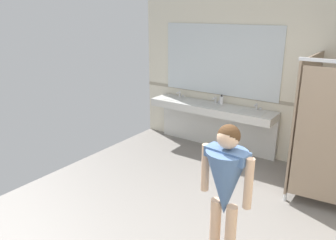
# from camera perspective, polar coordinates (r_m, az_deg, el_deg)

# --- Properties ---
(wall_back) EXTENTS (6.66, 0.12, 2.82)m
(wall_back) POSITION_cam_1_polar(r_m,az_deg,el_deg) (5.88, 23.82, 5.49)
(wall_back) COLOR beige
(wall_back) RESTS_ON ground_plane
(wall_back_tile_band) EXTENTS (6.66, 0.01, 0.06)m
(wall_back_tile_band) POSITION_cam_1_polar(r_m,az_deg,el_deg) (5.89, 23.25, 1.99)
(wall_back_tile_band) COLOR #9E937F
(wall_back_tile_band) RESTS_ON wall_back
(vanity_counter) EXTENTS (2.39, 0.52, 1.00)m
(vanity_counter) POSITION_cam_1_polar(r_m,az_deg,el_deg) (6.36, 7.61, 0.62)
(vanity_counter) COLOR silver
(vanity_counter) RESTS_ON ground_plane
(mirror_panel) EXTENTS (2.29, 0.02, 1.27)m
(mirror_panel) POSITION_cam_1_polar(r_m,az_deg,el_deg) (6.29, 8.80, 10.02)
(mirror_panel) COLOR silver
(mirror_panel) RESTS_ON wall_back
(person_standing) EXTENTS (0.55, 0.45, 1.57)m
(person_standing) POSITION_cam_1_polar(r_m,az_deg,el_deg) (3.28, 9.75, -10.57)
(person_standing) COLOR #DBAD89
(person_standing) RESTS_ON ground_plane
(soap_dispenser) EXTENTS (0.07, 0.07, 0.18)m
(soap_dispenser) POSITION_cam_1_polar(r_m,az_deg,el_deg) (6.28, 9.06, 3.36)
(soap_dispenser) COLOR white
(soap_dispenser) RESTS_ON vanity_counter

